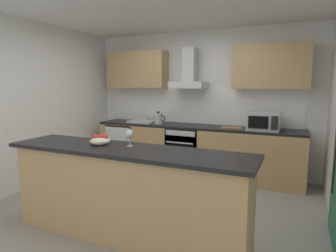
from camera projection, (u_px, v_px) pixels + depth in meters
name	position (u px, v px, depth m)	size (l,w,h in m)	color
ground	(153.00, 209.00, 3.84)	(5.23, 4.89, 0.02)	gray
ceiling	(151.00, 2.00, 3.47)	(5.23, 4.89, 0.02)	white
wall_back	(201.00, 102.00, 5.46)	(5.23, 0.12, 2.60)	white
wall_left	(30.00, 106.00, 4.55)	(0.12, 4.89, 2.60)	white
backsplash_tile	(200.00, 106.00, 5.41)	(3.59, 0.02, 0.66)	white
counter_back	(194.00, 150.00, 5.24)	(3.72, 0.60, 0.90)	tan
counter_island	(126.00, 193.00, 3.04)	(2.67, 0.64, 0.98)	tan
upper_cabinets	(198.00, 69.00, 5.17)	(3.67, 0.32, 0.70)	tan
oven	(186.00, 149.00, 5.27)	(0.60, 0.62, 0.80)	slate
refrigerator	(126.00, 145.00, 5.81)	(0.58, 0.60, 0.85)	white
microwave	(264.00, 121.00, 4.62)	(0.50, 0.38, 0.30)	#B7BABC
sink	(143.00, 121.00, 5.58)	(0.50, 0.40, 0.26)	silver
kettle	(158.00, 118.00, 5.39)	(0.29, 0.15, 0.24)	#B7BABC
range_hood	(189.00, 76.00, 5.20)	(0.62, 0.45, 0.72)	#B7BABC
wine_glass	(130.00, 135.00, 3.06)	(0.08, 0.08, 0.18)	silver
fruit_bowl	(100.00, 141.00, 3.16)	(0.22, 0.22, 0.13)	beige
chopping_board	(232.00, 128.00, 4.85)	(0.34, 0.22, 0.02)	#9E7247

